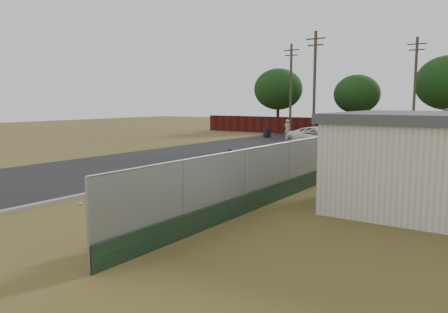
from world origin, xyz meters
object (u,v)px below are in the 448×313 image
Objects in this scene: mailbox at (231,154)px; fire_hydrant at (105,234)px; pedestrian at (287,129)px; pickup_truck at (323,138)px; trash_bin at (267,133)px.

fire_hydrant is at bearing -72.00° from mailbox.
mailbox is 19.97m from pedestrian.
pedestrian reaches higher than pickup_truck.
trash_bin is at bearing 112.24° from fire_hydrant.
pedestrian is at bearing -19.77° from trash_bin.
fire_hydrant is 11.00m from mailbox.
trash_bin is (-8.39, 6.99, -0.36)m from pickup_truck.
fire_hydrant is at bearing -67.76° from trash_bin.
pickup_truck is (-4.00, 23.31, 0.42)m from fire_hydrant.
trash_bin is at bearing 114.38° from mailbox.
pickup_truck reaches higher than trash_bin.
mailbox is 0.21× the size of pickup_truck.
pedestrian reaches higher than mailbox.
pickup_truck is 10.92m from trash_bin.
pickup_truck is at bearing 139.26° from pedestrian.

